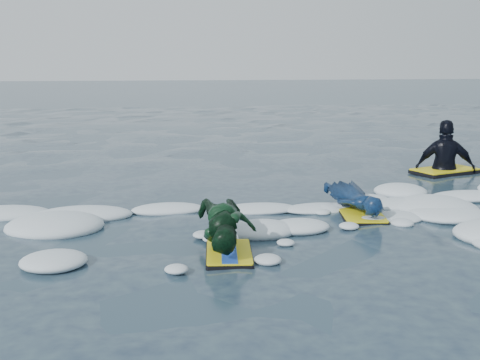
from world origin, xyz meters
name	(u,v)px	position (x,y,z in m)	size (l,w,h in m)	color
ground	(225,244)	(0.00, 0.00, 0.00)	(120.00, 120.00, 0.00)	#182A3A
foam_band	(215,221)	(0.00, 1.03, 0.00)	(12.00, 3.10, 0.30)	white
prone_woman_unit	(356,200)	(1.95, 1.08, 0.20)	(0.70, 1.54, 0.39)	black
prone_child_unit	(227,228)	(-0.02, -0.30, 0.27)	(0.79, 1.40, 0.53)	black
waiting_rider_unit	(445,170)	(4.62, 3.72, 0.07)	(1.39, 1.04, 1.85)	black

